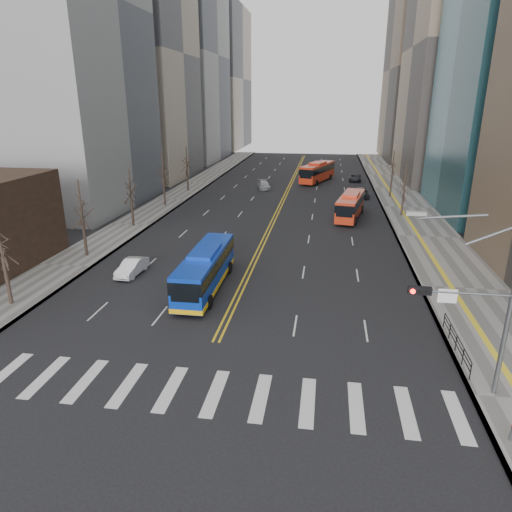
% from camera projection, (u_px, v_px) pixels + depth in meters
% --- Properties ---
extents(ground, '(220.00, 220.00, 0.00)m').
position_uv_depth(ground, '(193.00, 391.00, 23.50)').
color(ground, black).
extents(sidewalk_right, '(7.00, 130.00, 0.15)m').
position_uv_depth(sidewalk_right, '(407.00, 208.00, 62.98)').
color(sidewalk_right, slate).
rests_on(sidewalk_right, ground).
extents(sidewalk_left, '(5.00, 130.00, 0.15)m').
position_uv_depth(sidewalk_left, '(171.00, 200.00, 67.91)').
color(sidewalk_left, slate).
rests_on(sidewalk_left, ground).
extents(crosswalk, '(26.70, 4.00, 0.01)m').
position_uv_depth(crosswalk, '(193.00, 391.00, 23.50)').
color(crosswalk, silver).
rests_on(crosswalk, ground).
extents(centerline, '(0.55, 100.00, 0.01)m').
position_uv_depth(centerline, '(287.00, 191.00, 74.89)').
color(centerline, gold).
rests_on(centerline, ground).
extents(office_towers, '(83.00, 134.00, 58.00)m').
position_uv_depth(office_towers, '(298.00, 41.00, 79.70)').
color(office_towers, gray).
rests_on(office_towers, ground).
extents(signal_mast, '(5.37, 0.37, 9.39)m').
position_uv_depth(signal_mast, '(478.00, 306.00, 21.79)').
color(signal_mast, slate).
rests_on(signal_mast, ground).
extents(pedestrian_railing, '(0.06, 6.06, 1.02)m').
position_uv_depth(pedestrian_railing, '(456.00, 340.00, 26.76)').
color(pedestrian_railing, black).
rests_on(pedestrian_railing, sidewalk_right).
extents(street_trees, '(35.20, 47.20, 7.60)m').
position_uv_depth(street_trees, '(214.00, 181.00, 55.24)').
color(street_trees, '#30231D').
rests_on(street_trees, ground).
extents(blue_bus, '(2.68, 11.15, 3.26)m').
position_uv_depth(blue_bus, '(205.00, 268.00, 35.72)').
color(blue_bus, '#0C35B9').
rests_on(blue_bus, ground).
extents(red_bus_near, '(4.07, 10.26, 3.20)m').
position_uv_depth(red_bus_near, '(350.00, 204.00, 57.15)').
color(red_bus_near, red).
rests_on(red_bus_near, ground).
extents(red_bus_far, '(6.14, 11.43, 3.55)m').
position_uv_depth(red_bus_far, '(317.00, 171.00, 82.42)').
color(red_bus_far, red).
rests_on(red_bus_far, ground).
extents(car_white, '(1.64, 4.12, 1.33)m').
position_uv_depth(car_white, '(132.00, 267.00, 38.91)').
color(car_white, white).
rests_on(car_white, ground).
extents(car_dark_mid, '(2.47, 4.75, 1.54)m').
position_uv_depth(car_dark_mid, '(361.00, 192.00, 69.75)').
color(car_dark_mid, black).
rests_on(car_dark_mid, ground).
extents(car_silver, '(2.88, 4.89, 1.33)m').
position_uv_depth(car_silver, '(264.00, 185.00, 76.24)').
color(car_silver, '#95959A').
rests_on(car_silver, ground).
extents(car_dark_far, '(2.37, 4.65, 1.26)m').
position_uv_depth(car_dark_far, '(355.00, 178.00, 83.48)').
color(car_dark_far, black).
rests_on(car_dark_far, ground).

